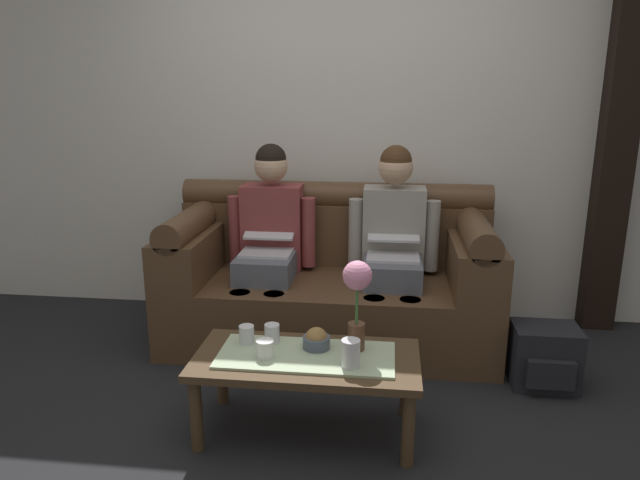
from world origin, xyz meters
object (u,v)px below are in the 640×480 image
at_px(cup_far_left, 247,334).
at_px(cup_far_center, 351,354).
at_px(cup_near_left, 272,333).
at_px(backpack_right, 544,357).
at_px(snack_bowl, 316,340).
at_px(cup_near_right, 265,349).
at_px(coffee_table, 306,366).
at_px(person_left, 269,236).
at_px(couch, 331,281).
at_px(flower_vase, 357,291).
at_px(person_right, 393,240).

bearing_deg(cup_far_left, cup_far_center, -20.05).
xyz_separation_m(cup_near_left, backpack_right, (1.38, 0.47, -0.27)).
distance_m(snack_bowl, cup_near_right, 0.25).
bearing_deg(cup_far_center, coffee_table, 154.24).
height_order(person_left, snack_bowl, person_left).
distance_m(couch, cup_near_right, 1.14).
xyz_separation_m(couch, backpack_right, (1.20, -0.49, -0.21)).
bearing_deg(flower_vase, snack_bowl, -177.13).
relative_size(person_right, cup_far_center, 9.96).
distance_m(coffee_table, backpack_right, 1.34).
bearing_deg(snack_bowl, flower_vase, 2.87).
distance_m(person_right, snack_bowl, 1.08).
xyz_separation_m(cup_far_center, backpack_right, (0.99, 0.68, -0.29)).
relative_size(person_right, coffee_table, 1.20).
distance_m(flower_vase, cup_far_left, 0.57).
xyz_separation_m(couch, flower_vase, (0.22, -0.99, 0.30)).
bearing_deg(cup_near_left, cup_far_center, -28.35).
distance_m(coffee_table, cup_near_left, 0.23).
distance_m(person_left, person_right, 0.77).
xyz_separation_m(couch, cup_far_center, (0.21, -1.17, 0.08)).
distance_m(snack_bowl, cup_far_center, 0.24).
bearing_deg(person_left, snack_bowl, -67.12).
distance_m(cup_far_center, backpack_right, 1.24).
bearing_deg(coffee_table, person_left, 109.78).
bearing_deg(snack_bowl, backpack_right, 23.67).
distance_m(cup_near_right, cup_far_center, 0.39).
distance_m(person_right, flower_vase, 1.00).
bearing_deg(cup_near_right, cup_near_left, 90.06).
relative_size(person_left, coffee_table, 1.20).
bearing_deg(backpack_right, cup_far_left, -161.67).
relative_size(person_right, cup_near_left, 13.83).
bearing_deg(cup_far_left, couch, 73.38).
distance_m(cup_near_right, backpack_right, 1.54).
height_order(person_left, coffee_table, person_left).
relative_size(person_left, cup_near_right, 15.21).
xyz_separation_m(person_right, snack_bowl, (-0.35, -1.00, -0.23)).
xyz_separation_m(person_right, cup_far_center, (-0.18, -1.17, -0.20)).
height_order(couch, flower_vase, couch).
height_order(person_left, cup_far_left, person_left).
bearing_deg(cup_far_center, cup_near_right, 172.59).
bearing_deg(backpack_right, flower_vase, -152.94).
relative_size(cup_far_left, backpack_right, 0.25).
distance_m(couch, person_left, 0.48).
height_order(person_right, cup_near_left, person_right).
bearing_deg(person_right, couch, 179.61).
height_order(person_right, cup_far_center, person_right).
xyz_separation_m(person_left, person_right, (0.77, -0.00, 0.00)).
xyz_separation_m(couch, snack_bowl, (0.04, -1.00, 0.06)).
xyz_separation_m(snack_bowl, cup_near_right, (-0.22, -0.12, 0.00)).
relative_size(couch, cup_near_left, 22.64).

